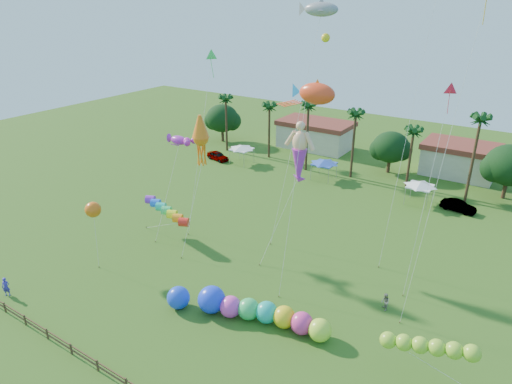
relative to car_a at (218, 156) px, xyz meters
The scene contains 21 objects.
ground 42.66m from the car_a, 55.42° to the right, with size 160.00×160.00×0.00m, color #285116.
tree_line 29.37m from the car_a, 17.73° to the left, with size 69.46×8.91×11.00m.
buildings_row 25.87m from the car_a, 35.18° to the left, with size 35.00×7.00×4.00m.
tent_row 18.36m from the car_a, ahead, with size 31.00×4.00×0.60m.
fence 47.71m from the car_a, 59.51° to the right, with size 36.12×0.12×1.00m.
car_a is the anchor object (origin of this frame).
car_b 37.05m from the car_a, ahead, with size 1.46×4.18×1.38m, color #4C4C54.
spectator_a 40.30m from the car_a, 79.95° to the right, with size 0.66×0.43×1.81m, color #3C30A9.
spectator_b 42.67m from the car_a, 32.51° to the right, with size 0.78×0.61×1.60m, color #9F9385.
caterpillar_inflatable 41.06m from the car_a, 47.43° to the right, with size 11.56×4.19×2.36m.
blue_ball 38.66m from the car_a, 57.00° to the right, with size 1.98×1.98×1.98m, color blue.
rainbow_tube 27.46m from the car_a, 62.29° to the right, with size 8.50×2.57×3.40m.
green_worm 48.66m from the car_a, 37.92° to the right, with size 10.01×3.28×3.61m.
orange_ball_kite 33.47m from the car_a, 72.77° to the right, with size 1.78×1.78×6.81m.
merman_kite 32.72m from the car_a, 36.85° to the right, with size 3.21×5.46×13.53m.
fish_kite 38.29m from the car_a, 37.15° to the right, with size 5.14×7.08×18.28m.
shark_kite 34.78m from the car_a, 27.54° to the right, with size 5.12×8.45×24.47m.
squid_kite 30.08m from the car_a, 54.66° to the right, with size 1.78×4.49×14.40m.
lobster_kite 26.87m from the car_a, 60.72° to the right, with size 3.97×5.22×11.54m.
delta_kite_red 44.23m from the car_a, 24.36° to the right, with size 1.18×3.72×18.54m.
delta_kite_green 29.03m from the car_a, 52.20° to the right, with size 1.42×4.94×19.84m.
Camera 1 is at (20.29, -20.56, 24.77)m, focal length 32.00 mm.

